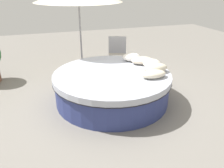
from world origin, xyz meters
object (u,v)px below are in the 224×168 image
(throw_pillow_3, at_px, (142,60))
(round_bed, at_px, (112,86))
(throw_pillow_1, at_px, (156,68))
(throw_pillow_4, at_px, (131,57))
(throw_pillow_0, at_px, (154,74))
(throw_pillow_2, at_px, (152,63))
(patio_chair, at_px, (117,49))

(throw_pillow_3, bearing_deg, round_bed, 23.01)
(throw_pillow_1, relative_size, throw_pillow_4, 1.21)
(throw_pillow_0, bearing_deg, throw_pillow_2, -113.49)
(throw_pillow_0, bearing_deg, throw_pillow_1, -125.87)
(throw_pillow_1, bearing_deg, throw_pillow_2, -101.56)
(throw_pillow_2, xyz_separation_m, throw_pillow_4, (0.26, -0.58, 0.00))
(throw_pillow_0, xyz_separation_m, throw_pillow_4, (0.01, -1.15, 0.02))
(throw_pillow_0, xyz_separation_m, throw_pillow_2, (-0.25, -0.57, 0.02))
(throw_pillow_4, bearing_deg, throw_pillow_3, 120.10)
(throw_pillow_2, distance_m, throw_pillow_3, 0.32)
(throw_pillow_4, bearing_deg, throw_pillow_2, 113.86)
(throw_pillow_1, xyz_separation_m, patio_chair, (0.07, -2.28, -0.19))
(throw_pillow_0, bearing_deg, throw_pillow_4, -89.40)
(throw_pillow_0, distance_m, throw_pillow_1, 0.31)
(throw_pillow_0, distance_m, throw_pillow_3, 0.89)
(throw_pillow_0, relative_size, throw_pillow_3, 1.01)
(throw_pillow_0, bearing_deg, patio_chair, -92.51)
(throw_pillow_3, height_order, patio_chair, patio_chair)
(round_bed, height_order, throw_pillow_2, throw_pillow_2)
(throw_pillow_1, height_order, throw_pillow_3, throw_pillow_1)
(round_bed, distance_m, throw_pillow_1, 1.03)
(throw_pillow_2, height_order, throw_pillow_4, throw_pillow_4)
(round_bed, height_order, throw_pillow_1, throw_pillow_1)
(throw_pillow_1, bearing_deg, round_bed, -15.48)
(throw_pillow_1, xyz_separation_m, throw_pillow_3, (0.03, -0.62, -0.02))
(patio_chair, bearing_deg, throw_pillow_2, -64.95)
(round_bed, relative_size, throw_pillow_3, 4.83)
(patio_chair, bearing_deg, throw_pillow_0, -71.41)
(throw_pillow_3, relative_size, patio_chair, 0.54)
(throw_pillow_4, height_order, patio_chair, patio_chair)
(round_bed, relative_size, throw_pillow_2, 6.28)
(throw_pillow_1, xyz_separation_m, throw_pillow_2, (-0.06, -0.31, -0.00))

